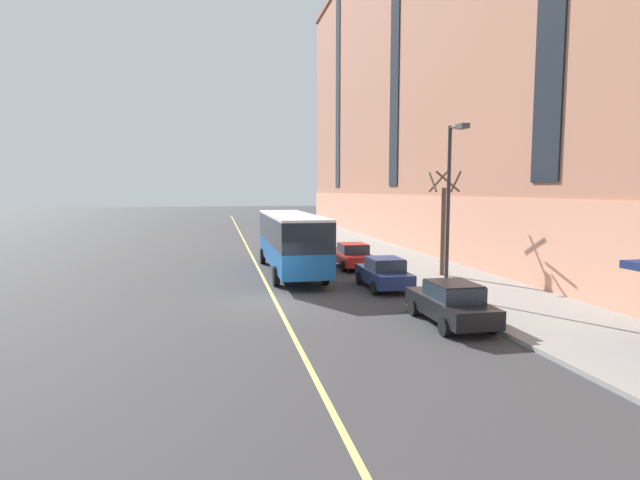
{
  "coord_description": "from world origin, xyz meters",
  "views": [
    {
      "loc": [
        -2.3,
        -20.88,
        4.81
      ],
      "look_at": [
        3.71,
        8.58,
        1.8
      ],
      "focal_mm": 28.0,
      "sensor_mm": 36.0,
      "label": 1
    }
  ],
  "objects_px": {
    "city_bus": "(291,239)",
    "street_tree_mid_block": "(443,221)",
    "parked_car_red_5": "(297,229)",
    "parked_car_navy_3": "(384,273)",
    "parked_car_red_2": "(352,256)",
    "parked_car_black_1": "(451,303)",
    "parked_car_darkgray_4": "(316,239)",
    "street_lamp": "(451,194)"
  },
  "relations": [
    {
      "from": "parked_car_red_5",
      "to": "street_tree_mid_block",
      "type": "height_order",
      "value": "street_tree_mid_block"
    },
    {
      "from": "parked_car_navy_3",
      "to": "street_tree_mid_block",
      "type": "height_order",
      "value": "street_tree_mid_block"
    },
    {
      "from": "parked_car_navy_3",
      "to": "parked_car_red_5",
      "type": "xyz_separation_m",
      "value": [
        0.24,
        28.79,
        0.0
      ]
    },
    {
      "from": "city_bus",
      "to": "parked_car_navy_3",
      "type": "bearing_deg",
      "value": -55.1
    },
    {
      "from": "parked_car_red_5",
      "to": "street_lamp",
      "type": "relative_size",
      "value": 0.59
    },
    {
      "from": "parked_car_red_2",
      "to": "parked_car_navy_3",
      "type": "height_order",
      "value": "same"
    },
    {
      "from": "parked_car_black_1",
      "to": "parked_car_navy_3",
      "type": "xyz_separation_m",
      "value": [
        -0.26,
        6.66,
        -0.0
      ]
    },
    {
      "from": "parked_car_black_1",
      "to": "parked_car_red_2",
      "type": "bearing_deg",
      "value": 90.2
    },
    {
      "from": "parked_car_darkgray_4",
      "to": "parked_car_red_5",
      "type": "xyz_separation_m",
      "value": [
        0.22,
        11.35,
        -0.0
      ]
    },
    {
      "from": "parked_car_navy_3",
      "to": "parked_car_red_5",
      "type": "distance_m",
      "value": 28.79
    },
    {
      "from": "parked_car_red_5",
      "to": "street_lamp",
      "type": "height_order",
      "value": "street_lamp"
    },
    {
      "from": "parked_car_black_1",
      "to": "street_tree_mid_block",
      "type": "relative_size",
      "value": 0.77
    },
    {
      "from": "parked_car_navy_3",
      "to": "parked_car_red_5",
      "type": "bearing_deg",
      "value": 89.53
    },
    {
      "from": "parked_car_red_2",
      "to": "parked_car_red_5",
      "type": "xyz_separation_m",
      "value": [
        0.03,
        22.18,
        -0.0
      ]
    },
    {
      "from": "city_bus",
      "to": "parked_car_red_2",
      "type": "xyz_separation_m",
      "value": [
        4.01,
        1.17,
        -1.23
      ]
    },
    {
      "from": "street_tree_mid_block",
      "to": "city_bus",
      "type": "bearing_deg",
      "value": 158.84
    },
    {
      "from": "city_bus",
      "to": "street_tree_mid_block",
      "type": "height_order",
      "value": "street_tree_mid_block"
    },
    {
      "from": "city_bus",
      "to": "street_lamp",
      "type": "distance_m",
      "value": 10.57
    },
    {
      "from": "parked_car_black_1",
      "to": "parked_car_navy_3",
      "type": "height_order",
      "value": "same"
    },
    {
      "from": "parked_car_black_1",
      "to": "street_lamp",
      "type": "bearing_deg",
      "value": 65.28
    },
    {
      "from": "parked_car_darkgray_4",
      "to": "city_bus",
      "type": "bearing_deg",
      "value": -107.66
    },
    {
      "from": "parked_car_red_2",
      "to": "street_lamp",
      "type": "xyz_separation_m",
      "value": [
        1.71,
        -9.65,
        3.85
      ]
    },
    {
      "from": "street_tree_mid_block",
      "to": "parked_car_red_5",
      "type": "bearing_deg",
      "value": 98.47
    },
    {
      "from": "city_bus",
      "to": "parked_car_black_1",
      "type": "height_order",
      "value": "city_bus"
    },
    {
      "from": "city_bus",
      "to": "street_tree_mid_block",
      "type": "xyz_separation_m",
      "value": [
        7.97,
        -3.09,
        1.13
      ]
    },
    {
      "from": "parked_car_darkgray_4",
      "to": "street_tree_mid_block",
      "type": "distance_m",
      "value": 15.81
    },
    {
      "from": "city_bus",
      "to": "parked_car_red_2",
      "type": "relative_size",
      "value": 2.78
    },
    {
      "from": "parked_car_red_2",
      "to": "parked_car_navy_3",
      "type": "xyz_separation_m",
      "value": [
        -0.21,
        -6.61,
        -0.0
      ]
    },
    {
      "from": "city_bus",
      "to": "parked_car_red_5",
      "type": "bearing_deg",
      "value": 80.18
    },
    {
      "from": "city_bus",
      "to": "parked_car_black_1",
      "type": "bearing_deg",
      "value": -71.47
    },
    {
      "from": "city_bus",
      "to": "parked_car_black_1",
      "type": "distance_m",
      "value": 12.83
    },
    {
      "from": "street_tree_mid_block",
      "to": "parked_car_black_1",
      "type": "bearing_deg",
      "value": -113.47
    },
    {
      "from": "parked_car_navy_3",
      "to": "parked_car_red_5",
      "type": "height_order",
      "value": "same"
    },
    {
      "from": "city_bus",
      "to": "street_lamp",
      "type": "bearing_deg",
      "value": -56.02
    },
    {
      "from": "parked_car_red_2",
      "to": "street_tree_mid_block",
      "type": "height_order",
      "value": "street_tree_mid_block"
    },
    {
      "from": "parked_car_navy_3",
      "to": "street_tree_mid_block",
      "type": "xyz_separation_m",
      "value": [
        4.17,
        2.36,
        2.36
      ]
    },
    {
      "from": "parked_car_red_5",
      "to": "street_tree_mid_block",
      "type": "distance_m",
      "value": 26.82
    },
    {
      "from": "parked_car_navy_3",
      "to": "parked_car_red_2",
      "type": "bearing_deg",
      "value": 88.18
    },
    {
      "from": "parked_car_navy_3",
      "to": "parked_car_black_1",
      "type": "bearing_deg",
      "value": -87.79
    },
    {
      "from": "city_bus",
      "to": "street_lamp",
      "type": "relative_size",
      "value": 1.64
    },
    {
      "from": "city_bus",
      "to": "parked_car_darkgray_4",
      "type": "bearing_deg",
      "value": 72.34
    },
    {
      "from": "parked_car_red_5",
      "to": "parked_car_black_1",
      "type": "bearing_deg",
      "value": -89.97
    }
  ]
}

